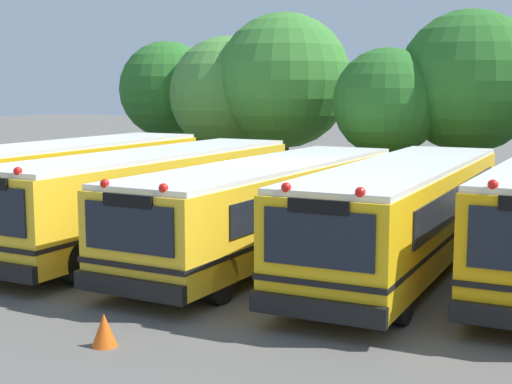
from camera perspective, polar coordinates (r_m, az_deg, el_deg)
name	(u,v)px	position (r m, az deg, el deg)	size (l,w,h in m)	color
ground_plane	(273,255)	(19.18, 1.32, -4.83)	(160.00, 160.00, 0.00)	#595651
school_bus_0	(63,184)	(22.59, -14.58, 0.63)	(2.53, 11.09, 2.79)	yellow
school_bus_1	(153,193)	(20.47, -7.88, -0.09)	(2.68, 11.60, 2.67)	yellow
school_bus_2	(270,204)	(18.85, 1.06, -0.93)	(2.85, 11.64, 2.52)	yellow
school_bus_3	(404,211)	(17.77, 11.25, -1.44)	(2.69, 11.30, 2.64)	yellow
tree_0	(166,90)	(32.18, -6.89, 7.74)	(4.08, 4.08, 6.24)	#4C3823
tree_1	(228,94)	(30.06, -2.16, 7.54)	(4.65, 4.65, 6.33)	#4C3823
tree_2	(279,78)	(29.04, 1.81, 8.69)	(5.20, 5.20, 7.14)	#4C3823
tree_3	(392,104)	(26.06, 10.36, 6.65)	(3.79, 3.74, 5.64)	#4C3823
tree_4	(469,79)	(26.71, 16.04, 8.34)	(4.91, 4.91, 6.93)	#4C3823
traffic_cone	(104,330)	(12.76, -11.56, -10.30)	(0.43, 0.43, 0.56)	#EA5914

